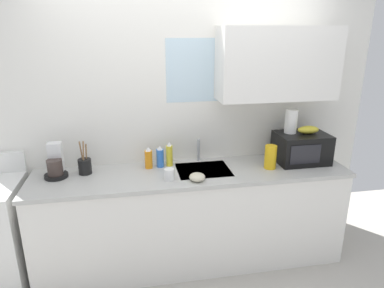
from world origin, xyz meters
The scene contains 14 objects.
kitchen_wall_assembly centered at (0.15, 0.31, 1.36)m, with size 3.50×0.42×2.50m.
counter_unit centered at (0.00, 0.00, 0.46)m, with size 2.73×0.63×0.90m.
sink_faucet centered at (0.11, 0.24, 1.00)m, with size 0.03×0.03×0.21m, color #B2B5BA.
microwave centered at (1.03, 0.05, 1.04)m, with size 0.46×0.35×0.27m.
banana_bunch centered at (1.08, 0.05, 1.20)m, with size 0.20×0.11×0.07m, color gold.
paper_towel_roll centered at (0.93, 0.10, 1.28)m, with size 0.11×0.11×0.22m, color white.
coffee_maker centered at (-1.13, 0.11, 1.00)m, with size 0.19×0.21×0.28m.
dish_soap_bottle_yellow centered at (-0.17, 0.17, 1.00)m, with size 0.06×0.06×0.22m.
dish_soap_bottle_blue centered at (-0.26, 0.16, 0.99)m, with size 0.07×0.07×0.20m.
dish_soap_bottle_orange centered at (-0.36, 0.15, 0.99)m, with size 0.07×0.07×0.20m.
cereal_canister centered at (0.69, -0.05, 1.00)m, with size 0.10×0.10×0.21m, color gold.
mug_white centered at (-0.21, -0.14, 0.95)m, with size 0.08×0.08×0.10m, color white.
utensil_crock centered at (-0.90, 0.12, 0.97)m, with size 0.11×0.11×0.29m.
small_bowl centered at (0.01, -0.20, 0.93)m, with size 0.13×0.13×0.07m, color beige.
Camera 1 is at (-0.50, -2.71, 2.06)m, focal length 32.26 mm.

